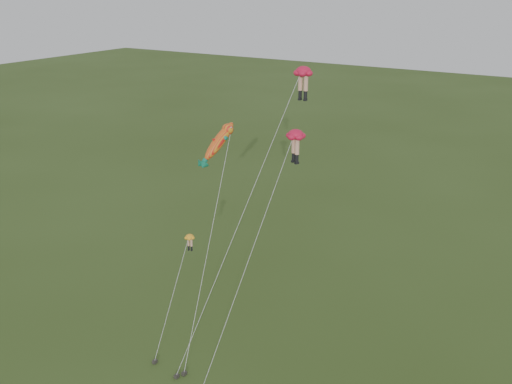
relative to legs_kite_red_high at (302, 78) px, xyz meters
The scene contains 5 objects.
ground 22.06m from the legs_kite_red_high, 99.00° to the right, with size 300.00×300.00×0.00m, color #304318.
legs_kite_red_high is the anchor object (origin of this frame).
legs_kite_red_mid 5.57m from the legs_kite_red_high, 68.44° to the right, with size 2.01×12.22×15.96m.
legs_kite_yellow 15.18m from the legs_kite_red_high, 123.95° to the right, with size 1.32×6.10×7.79m.
fish_kite 7.83m from the legs_kite_red_high, 124.71° to the right, with size 2.89×9.13×16.27m.
Camera 1 is at (21.05, -26.59, 25.56)m, focal length 40.00 mm.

